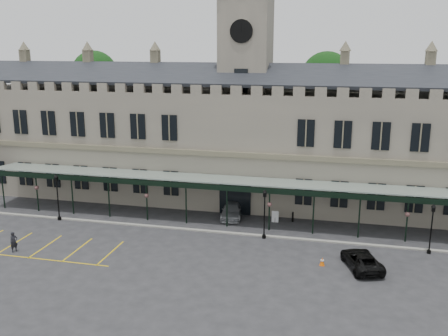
% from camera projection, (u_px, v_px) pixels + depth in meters
% --- Properties ---
extents(ground, '(140.00, 140.00, 0.00)m').
position_uv_depth(ground, '(207.00, 257.00, 40.34)').
color(ground, '#28282B').
extents(station_building, '(60.00, 10.36, 17.30)m').
position_uv_depth(station_building, '(245.00, 142.00, 53.81)').
color(station_building, slate).
rests_on(station_building, ground).
extents(clock_tower, '(5.60, 5.60, 24.80)m').
position_uv_depth(clock_tower, '(246.00, 80.00, 52.30)').
color(clock_tower, slate).
rests_on(clock_tower, ground).
extents(canopy, '(50.00, 4.10, 4.30)m').
position_uv_depth(canopy, '(228.00, 201.00, 46.81)').
color(canopy, '#8C9E93').
rests_on(canopy, ground).
extents(kerb, '(60.00, 0.40, 0.12)m').
position_uv_depth(kerb, '(223.00, 232.00, 45.52)').
color(kerb, gray).
rests_on(kerb, ground).
extents(parking_markings, '(16.00, 6.00, 0.01)m').
position_uv_depth(parking_markings, '(42.00, 249.00, 42.03)').
color(parking_markings, gold).
rests_on(parking_markings, ground).
extents(tree_behind_left, '(6.00, 6.00, 16.00)m').
position_uv_depth(tree_behind_left, '(95.00, 75.00, 65.76)').
color(tree_behind_left, '#332314').
rests_on(tree_behind_left, ground).
extents(tree_behind_mid, '(6.00, 6.00, 16.00)m').
position_uv_depth(tree_behind_mid, '(326.00, 78.00, 59.10)').
color(tree_behind_mid, '#332314').
rests_on(tree_behind_mid, ground).
extents(lamp_post_left, '(0.44, 0.44, 4.66)m').
position_uv_depth(lamp_post_left, '(57.00, 193.00, 48.27)').
color(lamp_post_left, black).
rests_on(lamp_post_left, ground).
extents(lamp_post_mid, '(0.43, 0.43, 4.53)m').
position_uv_depth(lamp_post_mid, '(265.00, 209.00, 43.68)').
color(lamp_post_mid, black).
rests_on(lamp_post_mid, ground).
extents(lamp_post_right, '(0.41, 0.41, 4.29)m').
position_uv_depth(lamp_post_right, '(432.00, 224.00, 40.47)').
color(lamp_post_right, black).
rests_on(lamp_post_right, ground).
extents(traffic_cone, '(0.41, 0.41, 0.65)m').
position_uv_depth(traffic_cone, '(322.00, 262.00, 38.79)').
color(traffic_cone, '#F25F07').
rests_on(traffic_cone, ground).
extents(sign_board, '(0.66, 0.06, 1.14)m').
position_uv_depth(sign_board, '(275.00, 217.00, 48.15)').
color(sign_board, black).
rests_on(sign_board, ground).
extents(bollard_left, '(0.17, 0.17, 0.98)m').
position_uv_depth(bollard_left, '(227.00, 213.00, 49.56)').
color(bollard_left, black).
rests_on(bollard_left, ground).
extents(bollard_right, '(0.18, 0.18, 0.99)m').
position_uv_depth(bollard_right, '(293.00, 217.00, 48.29)').
color(bollard_right, black).
rests_on(bollard_right, ground).
extents(car_taxi, '(2.51, 4.96, 1.38)m').
position_uv_depth(car_taxi, '(232.00, 210.00, 49.65)').
color(car_taxi, '#95989D').
rests_on(car_taxi, ground).
extents(car_van, '(3.62, 5.25, 1.33)m').
position_uv_depth(car_van, '(362.00, 260.00, 38.25)').
color(car_van, black).
rests_on(car_van, ground).
extents(person_a, '(0.67, 0.75, 1.72)m').
position_uv_depth(person_a, '(14.00, 242.00, 41.22)').
color(person_a, black).
rests_on(person_a, ground).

